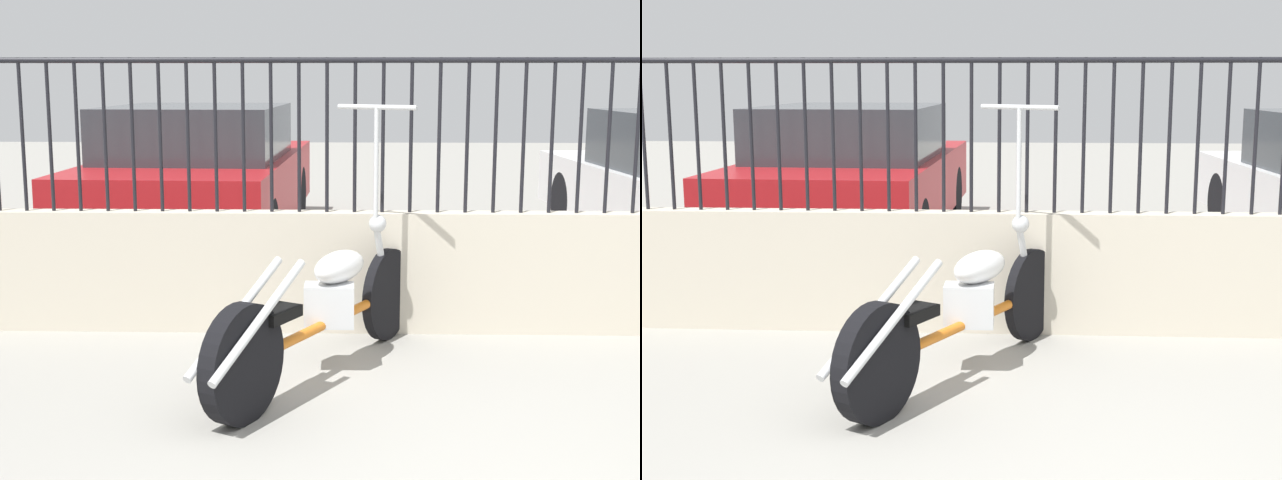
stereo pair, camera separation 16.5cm
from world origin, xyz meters
The scene contains 4 objects.
low_wall centered at (0.00, 2.73, 0.40)m, with size 10.43×0.18×0.80m.
fence_railing centered at (0.00, 2.73, 1.43)m, with size 10.43×0.04×0.99m.
motorcycle_orange centered at (-1.03, 1.74, 0.39)m, with size 1.18×2.06×1.51m.
car_red centered at (-2.31, 5.88, 0.70)m, with size 1.99×4.47×1.39m.
Camera 1 is at (-0.88, -3.01, 1.66)m, focal length 50.00 mm.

